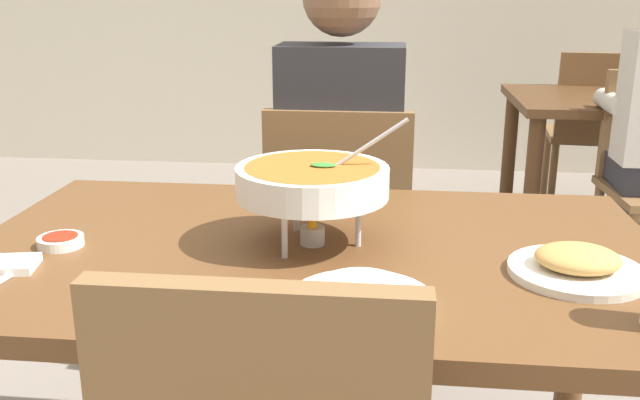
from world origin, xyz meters
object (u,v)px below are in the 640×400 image
(diner_main, at_px, (341,154))
(rice_plate, at_px, (362,294))
(dining_table_main, at_px, (312,293))
(dining_table_far, at_px, (619,124))
(curry_bowl, at_px, (313,182))
(chair_bg_right, at_px, (593,125))
(chair_diner_main, at_px, (340,232))
(sauce_dish, at_px, (61,241))
(appetizer_plate, at_px, (577,265))

(diner_main, xyz_separation_m, rice_plate, (0.11, -1.00, 0.01))
(dining_table_main, distance_m, rice_plate, 0.31)
(dining_table_far, bearing_deg, diner_main, -131.69)
(curry_bowl, bearing_deg, dining_table_main, -98.30)
(diner_main, bearing_deg, dining_table_far, 48.31)
(rice_plate, height_order, chair_bg_right, chair_bg_right)
(dining_table_main, distance_m, chair_diner_main, 0.72)
(dining_table_main, relative_size, diner_main, 1.05)
(dining_table_main, relative_size, sauce_dish, 15.28)
(rice_plate, xyz_separation_m, sauce_dish, (-0.61, 0.21, -0.01))
(curry_bowl, relative_size, dining_table_far, 0.33)
(diner_main, xyz_separation_m, dining_table_far, (1.20, 1.35, -0.14))
(chair_diner_main, distance_m, sauce_dish, 0.94)
(sauce_dish, relative_size, chair_bg_right, 0.10)
(chair_diner_main, height_order, curry_bowl, curry_bowl)
(chair_diner_main, relative_size, chair_bg_right, 1.00)
(appetizer_plate, distance_m, dining_table_far, 2.31)
(curry_bowl, distance_m, dining_table_far, 2.42)
(chair_diner_main, xyz_separation_m, chair_bg_right, (1.21, 1.85, 0.00))
(dining_table_far, height_order, chair_bg_right, chair_bg_right)
(rice_plate, relative_size, sauce_dish, 2.67)
(chair_diner_main, distance_m, appetizer_plate, 0.97)
(chair_bg_right, bearing_deg, dining_table_far, -91.06)
(appetizer_plate, xyz_separation_m, chair_bg_right, (0.72, 2.66, -0.24))
(sauce_dish, bearing_deg, appetizer_plate, -2.36)
(rice_plate, height_order, appetizer_plate, same)
(chair_diner_main, height_order, sauce_dish, chair_diner_main)
(chair_diner_main, relative_size, curry_bowl, 2.71)
(rice_plate, distance_m, appetizer_plate, 0.41)
(dining_table_far, bearing_deg, rice_plate, -114.84)
(curry_bowl, bearing_deg, chair_bg_right, 64.64)
(appetizer_plate, bearing_deg, curry_bowl, 167.57)
(dining_table_main, xyz_separation_m, diner_main, (0.00, 0.74, 0.12))
(chair_diner_main, distance_m, diner_main, 0.24)
(diner_main, relative_size, curry_bowl, 3.94)
(curry_bowl, height_order, chair_bg_right, curry_bowl)
(chair_diner_main, xyz_separation_m, curry_bowl, (0.00, -0.70, 0.35))
(dining_table_main, height_order, appetizer_plate, appetizer_plate)
(diner_main, bearing_deg, chair_diner_main, -90.00)
(chair_diner_main, relative_size, rice_plate, 3.75)
(diner_main, relative_size, appetizer_plate, 5.46)
(chair_diner_main, bearing_deg, curry_bowl, -89.87)
(dining_table_main, height_order, dining_table_far, same)
(curry_bowl, xyz_separation_m, dining_table_far, (1.20, 2.08, -0.26))
(diner_main, relative_size, chair_bg_right, 1.46)
(dining_table_main, distance_m, curry_bowl, 0.23)
(chair_diner_main, relative_size, diner_main, 0.69)
(chair_diner_main, relative_size, sauce_dish, 10.00)
(dining_table_main, xyz_separation_m, rice_plate, (0.11, -0.26, 0.12))
(rice_plate, bearing_deg, curry_bowl, 112.06)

